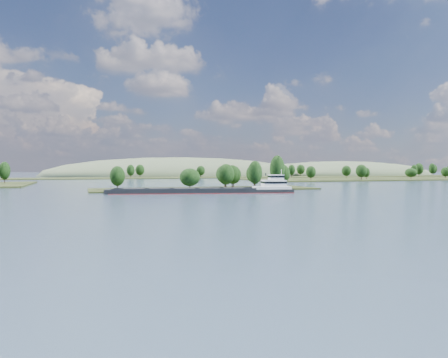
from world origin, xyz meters
name	(u,v)px	position (x,y,z in m)	size (l,w,h in m)	color
ground	(256,199)	(0.00, 120.00, 0.00)	(1800.00, 1800.00, 0.00)	#364D5E
tree_island	(221,181)	(7.40, 179.35, 3.93)	(100.00, 30.17, 15.95)	#232D14
right_bank	(424,178)	(231.72, 299.69, 1.01)	(320.00, 90.00, 14.96)	#232D14
back_shoreline	(150,177)	(7.64, 399.76, 0.72)	(900.00, 60.00, 15.93)	#232D14
hill_east	(342,175)	(260.00, 470.00, 0.00)	(260.00, 140.00, 36.00)	#48583C
hill_west	(181,176)	(60.00, 500.00, 0.00)	(320.00, 160.00, 44.00)	#48583C
cargo_barge	(214,190)	(-3.85, 153.07, 1.22)	(71.92, 21.30, 9.68)	black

